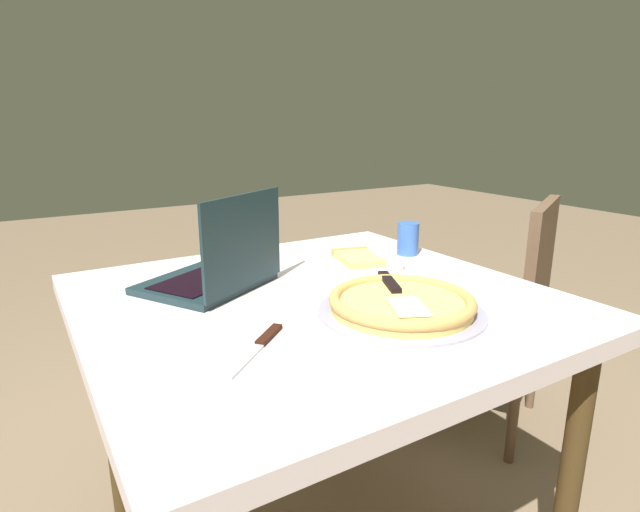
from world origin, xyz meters
The scene contains 7 objects.
dining_table centered at (0.00, 0.00, 0.69)m, with size 1.07×1.04×0.77m.
laptop centered at (0.19, -0.18, 0.82)m, with size 0.38×0.37×0.25m.
pizza_plate centered at (-0.23, -0.16, 0.79)m, with size 0.27×0.27×0.04m.
pizza_tray centered at (-0.10, 0.19, 0.79)m, with size 0.37×0.37×0.04m.
table_knife centered at (0.24, 0.19, 0.78)m, with size 0.18×0.16×0.01m.
drink_cup centered at (-0.44, -0.18, 0.82)m, with size 0.07×0.07×0.10m.
chair_near centered at (-0.92, -0.20, 0.53)m, with size 0.62×0.62×0.91m.
Camera 1 is at (0.60, 1.01, 1.19)m, focal length 28.73 mm.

